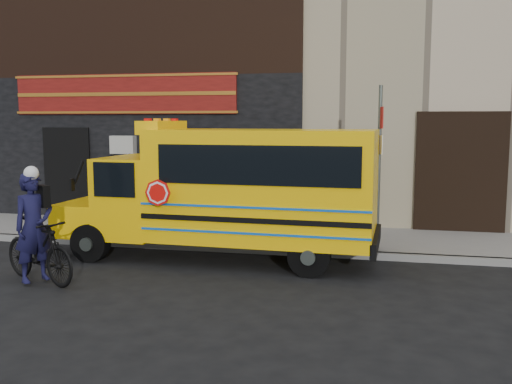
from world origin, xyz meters
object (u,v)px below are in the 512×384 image
object	(u,v)px
sign_pole	(379,163)
bicycle	(39,250)
school_bus	(233,189)
cyclist	(34,230)

from	to	relation	value
sign_pole	bicycle	bearing A→B (deg)	-149.33
school_bus	cyclist	xyz separation A→B (m)	(-3.04, -2.51, -0.52)
school_bus	bicycle	distance (m)	3.98
school_bus	bicycle	size ratio (longest dim) A/B	3.50
school_bus	sign_pole	size ratio (longest dim) A/B	1.90
cyclist	school_bus	bearing A→B (deg)	-19.65
school_bus	cyclist	bearing A→B (deg)	-140.39
bicycle	cyclist	size ratio (longest dim) A/B	1.01
bicycle	cyclist	distance (m)	0.40
cyclist	sign_pole	bearing A→B (deg)	-28.05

